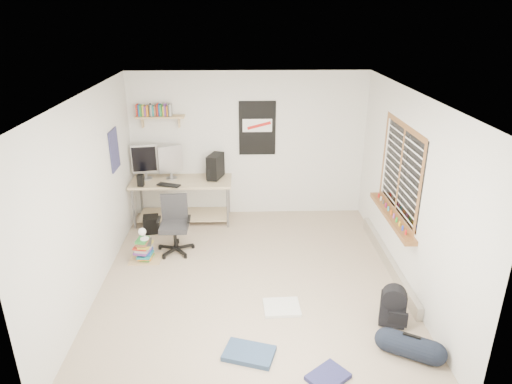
{
  "coord_description": "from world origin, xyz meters",
  "views": [
    {
      "loc": [
        -0.1,
        -5.29,
        3.42
      ],
      "look_at": [
        0.07,
        0.45,
        1.11
      ],
      "focal_mm": 32.0,
      "sensor_mm": 36.0,
      "label": 1
    }
  ],
  "objects_px": {
    "duffel_bag": "(410,345)",
    "book_stack": "(145,250)",
    "desk": "(183,201)",
    "backpack": "(393,309)",
    "office_chair": "(174,222)"
  },
  "relations": [
    {
      "from": "duffel_bag",
      "to": "book_stack",
      "type": "xyz_separation_m",
      "value": [
        -3.18,
        2.11,
        0.01
      ]
    },
    {
      "from": "desk",
      "to": "backpack",
      "type": "relative_size",
      "value": 4.35
    },
    {
      "from": "backpack",
      "to": "duffel_bag",
      "type": "bearing_deg",
      "value": -69.93
    },
    {
      "from": "desk",
      "to": "office_chair",
      "type": "height_order",
      "value": "office_chair"
    },
    {
      "from": "office_chair",
      "to": "book_stack",
      "type": "relative_size",
      "value": 1.95
    },
    {
      "from": "book_stack",
      "to": "backpack",
      "type": "bearing_deg",
      "value": -26.36
    },
    {
      "from": "backpack",
      "to": "duffel_bag",
      "type": "xyz_separation_m",
      "value": [
        0.03,
        -0.54,
        -0.06
      ]
    },
    {
      "from": "desk",
      "to": "backpack",
      "type": "height_order",
      "value": "desk"
    },
    {
      "from": "backpack",
      "to": "book_stack",
      "type": "height_order",
      "value": "backpack"
    },
    {
      "from": "duffel_bag",
      "to": "backpack",
      "type": "bearing_deg",
      "value": 121.71
    },
    {
      "from": "duffel_bag",
      "to": "office_chair",
      "type": "bearing_deg",
      "value": 168.87
    },
    {
      "from": "duffel_bag",
      "to": "book_stack",
      "type": "relative_size",
      "value": 1.12
    },
    {
      "from": "desk",
      "to": "duffel_bag",
      "type": "distance_m",
      "value": 4.43
    },
    {
      "from": "office_chair",
      "to": "book_stack",
      "type": "xyz_separation_m",
      "value": [
        -0.42,
        -0.23,
        -0.34
      ]
    },
    {
      "from": "office_chair",
      "to": "duffel_bag",
      "type": "relative_size",
      "value": 1.74
    }
  ]
}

